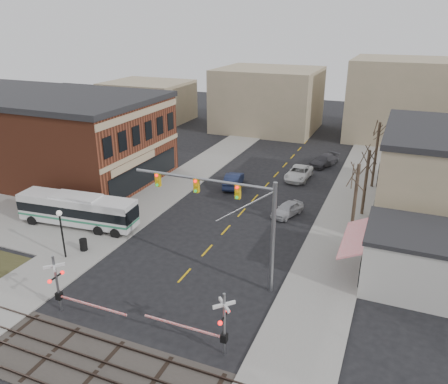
{
  "coord_description": "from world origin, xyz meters",
  "views": [
    {
      "loc": [
        13.17,
        -22.19,
        17.53
      ],
      "look_at": [
        -0.29,
        10.27,
        3.5
      ],
      "focal_mm": 35.0,
      "sensor_mm": 36.0,
      "label": 1
    }
  ],
  "objects_px": {
    "car_a": "(287,209)",
    "car_d": "(324,160)",
    "trash_bin": "(83,245)",
    "traffic_signal_mast": "(233,208)",
    "transit_bus": "(77,210)",
    "pedestrian_near": "(98,225)",
    "rr_crossing_west": "(63,286)",
    "car_b": "(234,180)",
    "car_c": "(299,173)",
    "pedestrian_far": "(100,211)",
    "street_lamp": "(61,224)",
    "rr_crossing_east": "(217,323)"
  },
  "relations": [
    {
      "from": "rr_crossing_east",
      "to": "traffic_signal_mast",
      "type": "bearing_deg",
      "value": 104.46
    },
    {
      "from": "rr_crossing_east",
      "to": "car_d",
      "type": "height_order",
      "value": "rr_crossing_east"
    },
    {
      "from": "car_a",
      "to": "car_d",
      "type": "xyz_separation_m",
      "value": [
        0.4,
        16.49,
        0.04
      ]
    },
    {
      "from": "rr_crossing_west",
      "to": "car_a",
      "type": "bearing_deg",
      "value": 64.91
    },
    {
      "from": "traffic_signal_mast",
      "to": "street_lamp",
      "type": "xyz_separation_m",
      "value": [
        -13.29,
        -1.96,
        -2.76
      ]
    },
    {
      "from": "traffic_signal_mast",
      "to": "car_b",
      "type": "xyz_separation_m",
      "value": [
        -6.85,
        17.72,
        -4.97
      ]
    },
    {
      "from": "traffic_signal_mast",
      "to": "pedestrian_near",
      "type": "xyz_separation_m",
      "value": [
        -13.41,
        2.35,
        -4.87
      ]
    },
    {
      "from": "traffic_signal_mast",
      "to": "trash_bin",
      "type": "height_order",
      "value": "traffic_signal_mast"
    },
    {
      "from": "car_b",
      "to": "car_c",
      "type": "bearing_deg",
      "value": -150.49
    },
    {
      "from": "transit_bus",
      "to": "car_d",
      "type": "xyz_separation_m",
      "value": [
        17.21,
        25.92,
        -0.92
      ]
    },
    {
      "from": "car_a",
      "to": "car_b",
      "type": "xyz_separation_m",
      "value": [
        -7.52,
        5.2,
        0.12
      ]
    },
    {
      "from": "car_a",
      "to": "car_d",
      "type": "relative_size",
      "value": 0.8
    },
    {
      "from": "car_a",
      "to": "pedestrian_near",
      "type": "height_order",
      "value": "pedestrian_near"
    },
    {
      "from": "street_lamp",
      "to": "trash_bin",
      "type": "bearing_deg",
      "value": 67.24
    },
    {
      "from": "trash_bin",
      "to": "traffic_signal_mast",
      "type": "bearing_deg",
      "value": 2.32
    },
    {
      "from": "car_d",
      "to": "car_a",
      "type": "bearing_deg",
      "value": -68.66
    },
    {
      "from": "street_lamp",
      "to": "car_d",
      "type": "bearing_deg",
      "value": 65.12
    },
    {
      "from": "rr_crossing_west",
      "to": "car_d",
      "type": "bearing_deg",
      "value": 75.08
    },
    {
      "from": "transit_bus",
      "to": "pedestrian_far",
      "type": "height_order",
      "value": "transit_bus"
    },
    {
      "from": "traffic_signal_mast",
      "to": "car_d",
      "type": "xyz_separation_m",
      "value": [
        1.07,
        29.01,
        -5.05
      ]
    },
    {
      "from": "transit_bus",
      "to": "car_a",
      "type": "height_order",
      "value": "transit_bus"
    },
    {
      "from": "traffic_signal_mast",
      "to": "pedestrian_far",
      "type": "bearing_deg",
      "value": 162.76
    },
    {
      "from": "rr_crossing_east",
      "to": "street_lamp",
      "type": "height_order",
      "value": "street_lamp"
    },
    {
      "from": "street_lamp",
      "to": "car_b",
      "type": "relative_size",
      "value": 0.84
    },
    {
      "from": "rr_crossing_west",
      "to": "car_c",
      "type": "relative_size",
      "value": 1.07
    },
    {
      "from": "traffic_signal_mast",
      "to": "transit_bus",
      "type": "bearing_deg",
      "value": 169.16
    },
    {
      "from": "car_b",
      "to": "pedestrian_far",
      "type": "relative_size",
      "value": 2.6
    },
    {
      "from": "street_lamp",
      "to": "pedestrian_far",
      "type": "distance_m",
      "value": 7.04
    },
    {
      "from": "transit_bus",
      "to": "car_c",
      "type": "bearing_deg",
      "value": 52.14
    },
    {
      "from": "rr_crossing_east",
      "to": "trash_bin",
      "type": "xyz_separation_m",
      "value": [
        -14.45,
        6.35,
        -1.36
      ]
    },
    {
      "from": "rr_crossing_west",
      "to": "car_b",
      "type": "bearing_deg",
      "value": 86.01
    },
    {
      "from": "rr_crossing_west",
      "to": "trash_bin",
      "type": "xyz_separation_m",
      "value": [
        -4.09,
        6.75,
        -1.36
      ]
    },
    {
      "from": "rr_crossing_west",
      "to": "street_lamp",
      "type": "distance_m",
      "value": 7.16
    },
    {
      "from": "trash_bin",
      "to": "pedestrian_near",
      "type": "xyz_separation_m",
      "value": [
        -0.73,
        2.86,
        0.28
      ]
    },
    {
      "from": "traffic_signal_mast",
      "to": "trash_bin",
      "type": "bearing_deg",
      "value": -177.68
    },
    {
      "from": "car_c",
      "to": "pedestrian_far",
      "type": "height_order",
      "value": "pedestrian_far"
    },
    {
      "from": "street_lamp",
      "to": "car_c",
      "type": "height_order",
      "value": "street_lamp"
    },
    {
      "from": "car_a",
      "to": "car_b",
      "type": "relative_size",
      "value": 0.81
    },
    {
      "from": "pedestrian_near",
      "to": "rr_crossing_west",
      "type": "bearing_deg",
      "value": -151.96
    },
    {
      "from": "car_b",
      "to": "pedestrian_far",
      "type": "height_order",
      "value": "pedestrian_far"
    },
    {
      "from": "transit_bus",
      "to": "trash_bin",
      "type": "relative_size",
      "value": 11.5
    },
    {
      "from": "pedestrian_near",
      "to": "pedestrian_far",
      "type": "xyz_separation_m",
      "value": [
        -1.46,
        2.27,
        0.15
      ]
    },
    {
      "from": "car_b",
      "to": "car_d",
      "type": "height_order",
      "value": "car_b"
    },
    {
      "from": "street_lamp",
      "to": "car_a",
      "type": "bearing_deg",
      "value": 46.05
    },
    {
      "from": "pedestrian_far",
      "to": "trash_bin",
      "type": "bearing_deg",
      "value": -92.16
    },
    {
      "from": "transit_bus",
      "to": "rr_crossing_west",
      "type": "height_order",
      "value": "rr_crossing_west"
    },
    {
      "from": "car_b",
      "to": "car_c",
      "type": "height_order",
      "value": "car_b"
    },
    {
      "from": "car_c",
      "to": "pedestrian_near",
      "type": "distance_m",
      "value": 24.17
    },
    {
      "from": "rr_crossing_east",
      "to": "car_d",
      "type": "relative_size",
      "value": 1.15
    },
    {
      "from": "pedestrian_near",
      "to": "car_b",
      "type": "bearing_deg",
      "value": -21.67
    }
  ]
}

